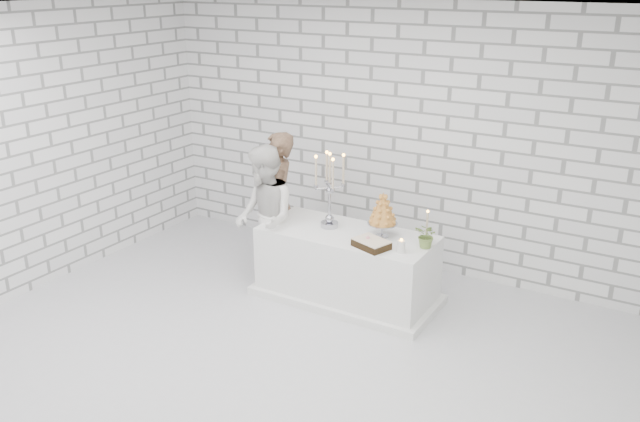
{
  "coord_description": "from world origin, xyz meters",
  "views": [
    {
      "loc": [
        3.01,
        -4.27,
        3.29
      ],
      "look_at": [
        -0.11,
        1.03,
        1.05
      ],
      "focal_mm": 37.39,
      "sensor_mm": 36.0,
      "label": 1
    }
  ],
  "objects_px": {
    "groom": "(278,203)",
    "bride": "(265,218)",
    "cake_table": "(347,266)",
    "croquembouche": "(383,215)",
    "candelabra": "(330,190)"
  },
  "relations": [
    {
      "from": "groom",
      "to": "bride",
      "type": "height_order",
      "value": "groom"
    },
    {
      "from": "cake_table",
      "to": "groom",
      "type": "relative_size",
      "value": 1.11
    },
    {
      "from": "bride",
      "to": "croquembouche",
      "type": "xyz_separation_m",
      "value": [
        1.26,
        0.25,
        0.2
      ]
    },
    {
      "from": "cake_table",
      "to": "bride",
      "type": "relative_size",
      "value": 1.14
    },
    {
      "from": "groom",
      "to": "candelabra",
      "type": "bearing_deg",
      "value": 46.04
    },
    {
      "from": "bride",
      "to": "candelabra",
      "type": "relative_size",
      "value": 1.96
    },
    {
      "from": "croquembouche",
      "to": "groom",
      "type": "bearing_deg",
      "value": 173.31
    },
    {
      "from": "croquembouche",
      "to": "cake_table",
      "type": "bearing_deg",
      "value": -167.24
    },
    {
      "from": "bride",
      "to": "croquembouche",
      "type": "height_order",
      "value": "bride"
    },
    {
      "from": "bride",
      "to": "croquembouche",
      "type": "relative_size",
      "value": 3.35
    },
    {
      "from": "groom",
      "to": "bride",
      "type": "xyz_separation_m",
      "value": [
        0.11,
        -0.42,
        -0.02
      ]
    },
    {
      "from": "groom",
      "to": "candelabra",
      "type": "xyz_separation_m",
      "value": [
        0.78,
        -0.2,
        0.34
      ]
    },
    {
      "from": "cake_table",
      "to": "croquembouche",
      "type": "relative_size",
      "value": 3.83
    },
    {
      "from": "cake_table",
      "to": "croquembouche",
      "type": "distance_m",
      "value": 0.71
    },
    {
      "from": "groom",
      "to": "bride",
      "type": "relative_size",
      "value": 1.03
    }
  ]
}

